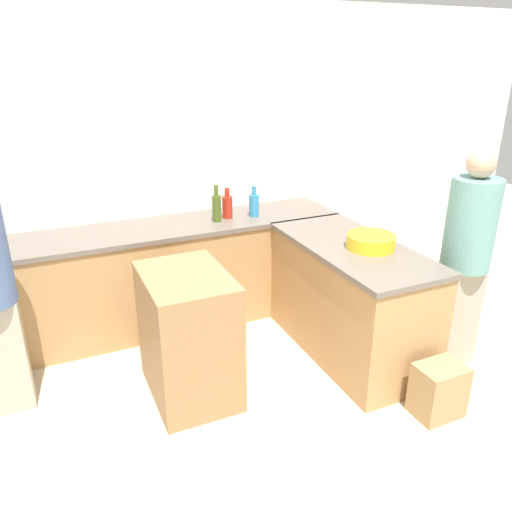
% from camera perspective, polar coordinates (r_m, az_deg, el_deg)
% --- Properties ---
extents(ground_plane, '(14.00, 14.00, 0.00)m').
position_cam_1_polar(ground_plane, '(3.11, 4.63, -24.34)').
color(ground_plane, beige).
extents(wall_back, '(8.00, 0.06, 2.70)m').
position_cam_1_polar(wall_back, '(4.51, -9.93, 10.19)').
color(wall_back, white).
rests_on(wall_back, ground_plane).
extents(counter_back, '(2.75, 0.64, 0.91)m').
position_cam_1_polar(counter_back, '(4.47, -8.08, -1.85)').
color(counter_back, tan).
rests_on(counter_back, ground_plane).
extents(counter_peninsula, '(0.69, 1.50, 0.91)m').
position_cam_1_polar(counter_peninsula, '(4.02, 10.63, -4.85)').
color(counter_peninsula, tan).
rests_on(counter_peninsula, ground_plane).
extents(island_table, '(0.55, 0.75, 0.92)m').
position_cam_1_polar(island_table, '(3.50, -7.73, -9.00)').
color(island_table, '#997047').
rests_on(island_table, ground_plane).
extents(mixing_bowl, '(0.36, 0.36, 0.10)m').
position_cam_1_polar(mixing_bowl, '(3.79, 12.99, 1.63)').
color(mixing_bowl, yellow).
rests_on(mixing_bowl, counter_peninsula).
extents(hot_sauce_bottle, '(0.09, 0.09, 0.27)m').
position_cam_1_polar(hot_sauce_bottle, '(4.39, -3.30, 5.71)').
color(hot_sauce_bottle, red).
rests_on(hot_sauce_bottle, counter_back).
extents(olive_oil_bottle, '(0.08, 0.08, 0.32)m').
position_cam_1_polar(olive_oil_bottle, '(4.30, -4.52, 5.60)').
color(olive_oil_bottle, '#475B1E').
rests_on(olive_oil_bottle, counter_back).
extents(dish_soap_bottle, '(0.09, 0.09, 0.27)m').
position_cam_1_polar(dish_soap_bottle, '(4.43, -0.22, 5.92)').
color(dish_soap_bottle, '#338CBF').
rests_on(dish_soap_bottle, counter_back).
extents(person_at_peninsula, '(0.35, 0.35, 1.66)m').
position_cam_1_polar(person_at_peninsula, '(3.94, 22.86, 0.17)').
color(person_at_peninsula, '#ADA38E').
rests_on(person_at_peninsula, ground_plane).
extents(paper_bag, '(0.32, 0.24, 0.37)m').
position_cam_1_polar(paper_bag, '(3.63, 20.11, -14.21)').
color(paper_bag, '#A88456').
rests_on(paper_bag, ground_plane).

